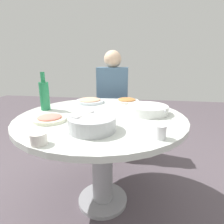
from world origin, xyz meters
TOP-DOWN VIEW (x-y plane):
  - ground at (0.00, 0.00)m, footprint 8.00×8.00m
  - round_dining_table at (0.00, 0.00)m, footprint 1.15×1.15m
  - rice_bowl at (0.01, -0.29)m, footprint 0.26×0.26m
  - soup_bowl at (0.32, 0.09)m, footprint 0.29×0.29m
  - dish_noodles at (-0.19, 0.36)m, footprint 0.25×0.25m
  - dish_shrimp at (-0.29, -0.18)m, footprint 0.21×0.21m
  - dish_tofu_braise at (0.14, 0.43)m, footprint 0.21×0.21m
  - green_bottle at (-0.45, 0.07)m, footprint 0.07×0.07m
  - tea_cup_near at (-0.18, -0.50)m, footprint 0.08×0.08m
  - tea_cup_far at (0.36, -0.34)m, footprint 0.06×0.06m
  - stool_for_diner_left at (-0.05, 0.85)m, footprint 0.32×0.32m
  - diner_left at (-0.05, 0.85)m, footprint 0.35×0.36m

SIDE VIEW (x-z plane):
  - ground at x=0.00m, z-range 0.00..0.00m
  - stool_for_diner_left at x=-0.05m, z-range 0.00..0.44m
  - round_dining_table at x=0.00m, z-range 0.21..0.93m
  - dish_shrimp at x=-0.29m, z-range 0.72..0.76m
  - dish_tofu_braise at x=0.14m, z-range 0.72..0.76m
  - dish_noodles at x=-0.19m, z-range 0.72..0.76m
  - tea_cup_near at x=-0.18m, z-range 0.72..0.78m
  - soup_bowl at x=0.32m, z-range 0.72..0.78m
  - diner_left at x=-0.05m, z-range 0.38..1.14m
  - tea_cup_far at x=0.36m, z-range 0.72..0.79m
  - rice_bowl at x=0.01m, z-range 0.72..0.81m
  - green_bottle at x=-0.45m, z-range 0.70..0.98m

